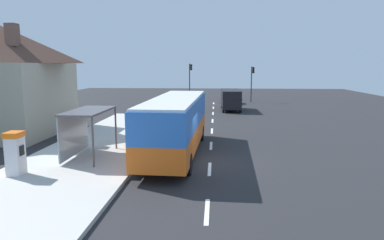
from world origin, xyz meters
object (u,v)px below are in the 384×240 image
(recycling_bin_orange, at_px, (139,136))
(sedan_far, at_px, (228,94))
(recycling_bin_yellow, at_px, (134,141))
(bus, at_px, (176,122))
(traffic_light_near_side, at_px, (252,78))
(bus_shelter, at_px, (83,121))
(ticket_machine, at_px, (15,153))
(sedan_near, at_px, (229,97))
(recycling_bin_red, at_px, (136,138))
(white_van, at_px, (231,98))
(traffic_light_far_side, at_px, (190,76))

(recycling_bin_orange, bearing_deg, sedan_far, 78.50)
(recycling_bin_yellow, bearing_deg, bus, -6.60)
(recycling_bin_yellow, xyz_separation_m, traffic_light_near_side, (9.70, 29.18, 2.59))
(bus_shelter, bearing_deg, recycling_bin_yellow, 39.75)
(ticket_machine, bearing_deg, traffic_light_near_side, 68.21)
(sedan_near, relative_size, recycling_bin_red, 4.68)
(recycling_bin_yellow, xyz_separation_m, bus_shelter, (-2.21, -1.84, 1.44))
(sedan_far, height_order, traffic_light_near_side, traffic_light_near_side)
(white_van, relative_size, ticket_machine, 2.70)
(recycling_bin_red, bearing_deg, recycling_bin_orange, 90.00)
(ticket_machine, relative_size, recycling_bin_red, 2.04)
(bus, height_order, recycling_bin_yellow, bus)
(ticket_machine, xyz_separation_m, bus_shelter, (1.82, 3.33, 0.93))
(bus, xyz_separation_m, bus_shelter, (-4.70, -1.55, 0.25))
(recycling_bin_red, bearing_deg, bus, -21.65)
(ticket_machine, bearing_deg, bus, 36.79)
(bus, distance_m, white_van, 20.32)
(traffic_light_near_side, distance_m, bus_shelter, 33.25)
(recycling_bin_orange, bearing_deg, traffic_light_far_side, 87.80)
(sedan_far, relative_size, traffic_light_far_side, 0.85)
(recycling_bin_red, height_order, traffic_light_near_side, traffic_light_near_side)
(white_van, relative_size, recycling_bin_red, 5.51)
(sedan_near, relative_size, traffic_light_near_side, 0.91)
(sedan_near, height_order, traffic_light_far_side, traffic_light_far_side)
(white_van, xyz_separation_m, recycling_bin_red, (-6.40, -18.95, -0.69))
(recycling_bin_yellow, height_order, recycling_bin_orange, same)
(ticket_machine, relative_size, traffic_light_far_side, 0.37)
(white_van, distance_m, sedan_far, 13.72)
(bus, relative_size, sedan_far, 2.49)
(recycling_bin_orange, relative_size, traffic_light_near_side, 0.20)
(bus, relative_size, white_van, 2.12)
(sedan_far, bearing_deg, sedan_near, -90.00)
(ticket_machine, distance_m, recycling_bin_orange, 7.72)
(sedan_near, height_order, sedan_far, same)
(bus, distance_m, sedan_far, 33.90)
(white_van, height_order, sedan_near, white_van)
(white_van, bearing_deg, sedan_far, 89.57)
(white_van, xyz_separation_m, sedan_far, (0.10, 13.71, -0.55))
(ticket_machine, xyz_separation_m, recycling_bin_yellow, (4.03, 5.17, -0.52))
(traffic_light_near_side, xyz_separation_m, traffic_light_far_side, (-8.60, 0.80, 0.24))
(recycling_bin_red, distance_m, traffic_light_near_side, 30.20)
(recycling_bin_yellow, distance_m, traffic_light_near_side, 30.86)
(sedan_near, distance_m, recycling_bin_yellow, 27.79)
(sedan_near, xyz_separation_m, bus_shelter, (-8.71, -28.86, 1.31))
(sedan_far, distance_m, recycling_bin_yellow, 33.98)
(sedan_far, distance_m, bus_shelter, 36.28)
(sedan_near, relative_size, traffic_light_far_side, 0.84)
(recycling_bin_red, bearing_deg, sedan_near, 76.13)
(recycling_bin_yellow, relative_size, traffic_light_far_side, 0.18)
(sedan_far, bearing_deg, traffic_light_near_side, -52.52)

